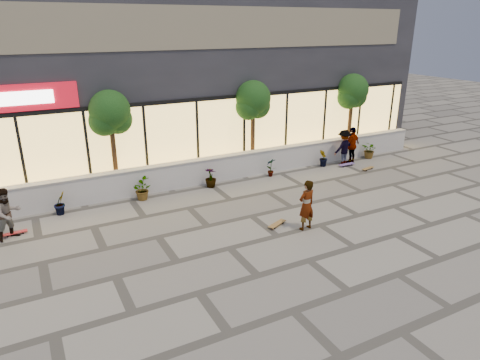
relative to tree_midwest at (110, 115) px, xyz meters
name	(u,v)px	position (x,y,z in m)	size (l,w,h in m)	color
ground	(309,260)	(3.50, -7.70, -2.99)	(80.00, 80.00, 0.00)	gray
planter_wall	(207,170)	(3.50, -0.70, -2.46)	(22.00, 0.42, 1.04)	silver
retail_building	(160,65)	(3.50, 4.79, 1.26)	(24.00, 9.17, 8.50)	#26262B
shrub_b	(60,203)	(-2.20, -1.25, -2.58)	(0.45, 0.36, 0.81)	#143A12
shrub_c	(141,189)	(0.60, -1.25, -2.58)	(0.73, 0.63, 0.81)	#143A12
shrub_d	(211,177)	(3.40, -1.25, -2.58)	(0.45, 0.45, 0.81)	#143A12
shrub_e	(271,167)	(6.20, -1.25, -2.58)	(0.43, 0.29, 0.81)	#143A12
shrub_f	(324,158)	(9.00, -1.25, -2.58)	(0.45, 0.36, 0.81)	#143A12
shrub_g	(370,150)	(11.80, -1.25, -2.58)	(0.73, 0.63, 0.81)	#143A12
tree_midwest	(110,115)	(0.00, 0.00, 0.00)	(1.60, 1.50, 3.92)	#4D2D1B
tree_mideast	(253,102)	(6.00, 0.00, 0.00)	(1.60, 1.50, 3.92)	#4D2D1B
tree_east	(352,93)	(11.50, 0.00, 0.00)	(1.60, 1.50, 3.92)	#4D2D1B
skater_center	(306,205)	(4.55, -6.05, -2.16)	(0.60, 0.39, 1.64)	white
skater_left	(8,214)	(-3.72, -2.43, -2.18)	(0.78, 0.61, 1.61)	tan
skater_right_near	(352,145)	(10.50, -1.40, -2.13)	(1.01, 0.42, 1.72)	silver
skater_right_far	(344,147)	(10.00, -1.40, -2.17)	(1.05, 0.61, 1.63)	maroon
skateboard_center	(277,224)	(3.87, -5.47, -2.91)	(0.79, 0.49, 0.09)	brown
skateboard_left	(15,233)	(-3.65, -2.25, -2.92)	(0.72, 0.24, 0.08)	red
skateboard_right_near	(368,168)	(10.50, -2.55, -2.91)	(0.74, 0.34, 0.09)	brown
skateboard_right_far	(347,164)	(10.00, -1.70, -2.90)	(0.85, 0.23, 0.10)	#6C5296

